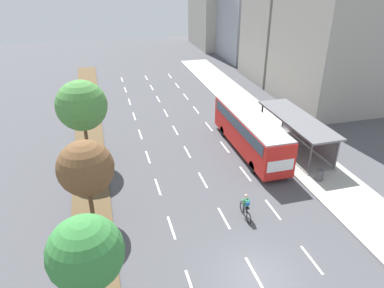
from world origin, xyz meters
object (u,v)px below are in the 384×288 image
(bus, at_px, (250,130))
(cyclist, at_px, (246,207))
(median_tree_second, at_px, (86,168))
(median_tree_nearest, at_px, (86,253))
(bus_shelter, at_px, (298,130))
(trash_bin, at_px, (320,175))
(median_tree_third, at_px, (82,106))

(bus, distance_m, cyclist, 9.45)
(median_tree_second, bearing_deg, median_tree_nearest, -89.73)
(bus_shelter, bearing_deg, median_tree_nearest, -143.18)
(bus, bearing_deg, median_tree_nearest, -133.79)
(median_tree_second, distance_m, trash_bin, 16.97)
(median_tree_second, height_order, trash_bin, median_tree_second)
(median_tree_nearest, height_order, median_tree_second, median_tree_nearest)
(cyclist, xyz_separation_m, median_tree_third, (-9.68, 10.29, 4.17))
(bus_shelter, xyz_separation_m, median_tree_nearest, (-17.69, -13.24, 2.53))
(cyclist, distance_m, median_tree_third, 14.73)
(cyclist, height_order, median_tree_second, median_tree_second)
(cyclist, xyz_separation_m, median_tree_second, (-9.57, 2.41, 3.06))
(cyclist, relative_size, median_tree_second, 0.33)
(median_tree_third, xyz_separation_m, trash_bin, (16.76, -7.80, -4.39))
(bus, height_order, median_tree_third, median_tree_third)
(median_tree_third, bearing_deg, bus_shelter, -8.06)
(bus_shelter, bearing_deg, median_tree_third, 171.94)
(median_tree_nearest, relative_size, median_tree_second, 1.08)
(bus_shelter, relative_size, median_tree_third, 1.38)
(bus_shelter, distance_m, median_tree_nearest, 22.24)
(bus_shelter, xyz_separation_m, trash_bin, (-1.08, -5.27, -1.29))
(median_tree_third, relative_size, trash_bin, 8.05)
(trash_bin, bearing_deg, median_tree_nearest, -154.37)
(bus, relative_size, median_tree_third, 1.65)
(cyclist, xyz_separation_m, trash_bin, (7.08, 2.49, -0.22))
(bus, height_order, trash_bin, bus)
(median_tree_nearest, distance_m, trash_bin, 18.82)
(bus_shelter, xyz_separation_m, bus, (-4.28, 0.75, 0.20))
(bus, relative_size, cyclist, 6.20)
(median_tree_third, distance_m, trash_bin, 19.00)
(median_tree_third, bearing_deg, cyclist, -46.75)
(bus, relative_size, trash_bin, 13.28)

